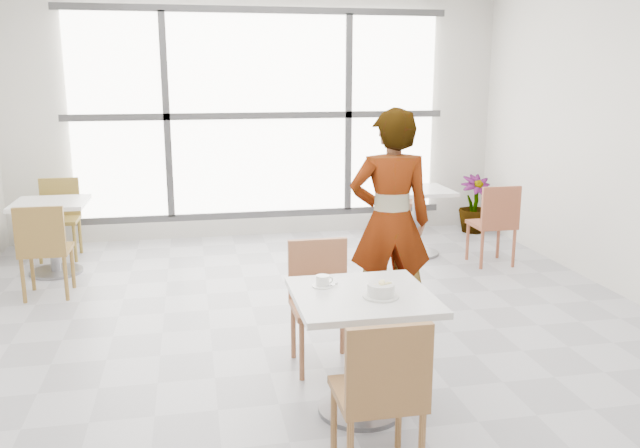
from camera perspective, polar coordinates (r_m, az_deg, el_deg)
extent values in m
plane|color=#9E9EA5|center=(5.03, -0.68, -10.40)|extent=(7.00, 7.00, 0.00)
plane|color=silver|center=(8.09, -5.35, 9.46)|extent=(6.00, 0.00, 6.00)
cube|color=white|center=(8.03, -5.31, 9.44)|extent=(4.40, 0.04, 2.40)
cube|color=#3F3F42|center=(8.00, -5.28, 9.43)|extent=(4.60, 0.05, 0.08)
cube|color=#3F3F42|center=(7.96, -13.28, 9.12)|extent=(0.08, 0.05, 2.40)
cube|color=#3F3F42|center=(8.19, 2.49, 9.55)|extent=(0.08, 0.05, 2.40)
cube|color=#3F3F42|center=(8.17, -5.11, 0.86)|extent=(4.60, 0.05, 0.08)
cube|color=#3F3F42|center=(8.02, -5.48, 18.16)|extent=(4.60, 0.05, 0.08)
cube|color=silver|center=(3.83, 3.72, -6.36)|extent=(0.80, 0.80, 0.04)
cylinder|color=slate|center=(3.97, 3.64, -11.47)|extent=(0.10, 0.10, 0.71)
cylinder|color=slate|center=(4.12, 3.57, -15.77)|extent=(0.52, 0.52, 0.03)
cube|color=olive|center=(3.39, 4.99, -14.59)|extent=(0.42, 0.42, 0.04)
cube|color=olive|center=(3.13, 6.07, -12.42)|extent=(0.42, 0.04, 0.42)
cylinder|color=olive|center=(3.70, 6.90, -16.10)|extent=(0.04, 0.04, 0.41)
cylinder|color=olive|center=(3.61, 1.22, -16.76)|extent=(0.04, 0.04, 0.41)
cube|color=#9C603F|center=(4.51, 0.26, -7.35)|extent=(0.42, 0.42, 0.04)
cube|color=#9C603F|center=(4.61, -0.21, -3.86)|extent=(0.42, 0.04, 0.42)
cylinder|color=#9C603F|center=(4.40, -1.60, -11.06)|extent=(0.04, 0.04, 0.41)
cylinder|color=#9C603F|center=(4.72, -2.35, -9.30)|extent=(0.04, 0.04, 0.41)
cylinder|color=#9C603F|center=(4.47, 3.04, -10.68)|extent=(0.04, 0.04, 0.41)
cylinder|color=#9C603F|center=(4.79, 1.96, -8.99)|extent=(0.04, 0.04, 0.41)
cylinder|color=silver|center=(3.77, 5.34, -6.31)|extent=(0.21, 0.21, 0.01)
cylinder|color=silver|center=(3.75, 5.35, -5.72)|extent=(0.16, 0.16, 0.07)
torus|color=silver|center=(3.74, 5.36, -5.27)|extent=(0.16, 0.16, 0.01)
cylinder|color=tan|center=(3.75, 5.35, -5.75)|extent=(0.14, 0.14, 0.05)
cylinder|color=beige|center=(3.74, 5.40, -5.22)|extent=(0.03, 0.03, 0.02)
cylinder|color=#EEE899|center=(3.76, 5.46, -5.04)|extent=(0.03, 0.03, 0.02)
cylinder|color=beige|center=(3.72, 4.98, -5.39)|extent=(0.03, 0.03, 0.01)
cylinder|color=#F7E69F|center=(3.74, 5.77, -5.22)|extent=(0.03, 0.03, 0.01)
cylinder|color=#F4E19D|center=(3.77, 5.46, -5.04)|extent=(0.03, 0.03, 0.02)
cylinder|color=#F5EB9E|center=(3.72, 5.42, -5.32)|extent=(0.03, 0.03, 0.02)
cylinder|color=beige|center=(3.74, 5.83, -5.31)|extent=(0.03, 0.03, 0.01)
cylinder|color=#F3EC9D|center=(3.75, 6.06, -5.15)|extent=(0.03, 0.03, 0.02)
cylinder|color=beige|center=(3.76, 5.38, -5.12)|extent=(0.03, 0.03, 0.01)
cylinder|color=beige|center=(3.74, 5.37, -5.14)|extent=(0.03, 0.03, 0.02)
cylinder|color=white|center=(3.94, 0.22, -5.42)|extent=(0.13, 0.13, 0.01)
cylinder|color=white|center=(3.92, 0.22, -4.95)|extent=(0.08, 0.08, 0.06)
torus|color=white|center=(3.93, 0.84, -4.91)|extent=(0.05, 0.01, 0.05)
cylinder|color=black|center=(3.92, 0.22, -4.62)|extent=(0.07, 0.07, 0.00)
cube|color=#BDBCC1|center=(3.92, 1.00, -5.37)|extent=(0.09, 0.05, 0.00)
sphere|color=#BDBCC1|center=(3.94, 1.45, -5.26)|extent=(0.02, 0.02, 0.02)
imported|color=black|center=(5.07, 6.18, 0.18)|extent=(0.69, 0.50, 1.76)
cube|color=silver|center=(7.06, -22.55, 1.69)|extent=(0.70, 0.70, 0.04)
cylinder|color=slate|center=(7.14, -22.29, -1.26)|extent=(0.10, 0.10, 0.71)
cylinder|color=slate|center=(7.22, -22.06, -3.87)|extent=(0.52, 0.52, 0.03)
cube|color=silver|center=(7.31, 8.53, 2.90)|extent=(0.70, 0.70, 0.04)
cylinder|color=slate|center=(7.38, 8.44, 0.04)|extent=(0.10, 0.10, 0.71)
cylinder|color=slate|center=(7.46, 8.35, -2.50)|extent=(0.52, 0.52, 0.03)
cube|color=olive|center=(6.43, -22.83, -2.12)|extent=(0.42, 0.42, 0.04)
cube|color=olive|center=(6.20, -23.35, -0.52)|extent=(0.42, 0.04, 0.42)
cylinder|color=olive|center=(6.62, -20.83, -3.54)|extent=(0.04, 0.04, 0.41)
cylinder|color=olive|center=(6.28, -21.35, -4.47)|extent=(0.04, 0.04, 0.41)
cylinder|color=olive|center=(6.70, -23.87, -3.64)|extent=(0.04, 0.04, 0.41)
cylinder|color=olive|center=(6.36, -24.55, -4.56)|extent=(0.04, 0.04, 0.41)
cube|color=olive|center=(7.67, -21.91, 0.29)|extent=(0.42, 0.42, 0.04)
cube|color=olive|center=(7.81, -21.81, 2.24)|extent=(0.42, 0.04, 0.42)
cylinder|color=olive|center=(7.59, -23.34, -1.72)|extent=(0.04, 0.04, 0.41)
cylinder|color=olive|center=(7.93, -22.82, -1.07)|extent=(0.04, 0.04, 0.41)
cylinder|color=olive|center=(7.52, -20.66, -1.61)|extent=(0.04, 0.04, 0.41)
cylinder|color=olive|center=(7.86, -20.25, -0.96)|extent=(0.04, 0.04, 0.41)
cube|color=brown|center=(7.17, 14.77, -0.04)|extent=(0.42, 0.42, 0.04)
cube|color=brown|center=(6.95, 15.56, 1.46)|extent=(0.42, 0.04, 0.42)
cylinder|color=brown|center=(7.45, 15.32, -1.35)|extent=(0.04, 0.04, 0.41)
cylinder|color=brown|center=(7.14, 16.59, -2.05)|extent=(0.04, 0.04, 0.41)
cylinder|color=brown|center=(7.30, 12.79, -1.50)|extent=(0.04, 0.04, 0.41)
cylinder|color=brown|center=(6.99, 13.98, -2.23)|extent=(0.04, 0.04, 0.41)
cube|color=#935D40|center=(8.17, 7.11, 1.89)|extent=(0.42, 0.42, 0.04)
cube|color=#935D40|center=(8.31, 6.74, 3.69)|extent=(0.42, 0.04, 0.42)
cylinder|color=#935D40|center=(8.00, 6.24, 0.01)|extent=(0.04, 0.04, 0.41)
cylinder|color=#935D40|center=(8.33, 5.50, 0.56)|extent=(0.04, 0.04, 0.41)
cylinder|color=#935D40|center=(8.11, 8.67, 0.13)|extent=(0.04, 0.04, 0.41)
cylinder|color=#935D40|center=(8.44, 7.84, 0.66)|extent=(0.04, 0.04, 0.41)
imported|color=#437F41|center=(8.09, -23.11, 0.18)|extent=(0.77, 0.72, 0.69)
imported|color=#4C7636|center=(8.57, 13.37, 1.72)|extent=(0.41, 0.41, 0.73)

